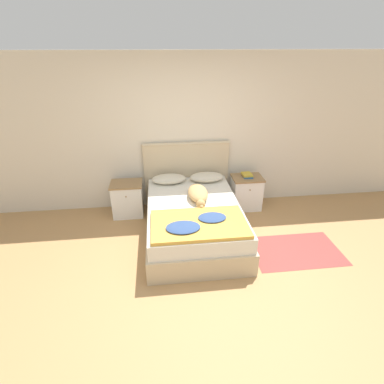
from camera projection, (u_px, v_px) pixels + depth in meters
The scene contains 12 objects.
ground_plane at pixel (201, 284), 3.65m from camera, with size 16.00×16.00×0.00m, color tan.
wall_back at pixel (184, 134), 4.97m from camera, with size 9.00×0.06×2.55m.
bed at pixel (194, 220), 4.46m from camera, with size 1.38×1.99×0.54m.
headboard at pixel (186, 173), 5.21m from camera, with size 1.46×0.06×1.16m.
nightstand_left at pixel (128, 199), 5.01m from camera, with size 0.52×0.41×0.59m.
nightstand_right at pixel (246, 192), 5.23m from camera, with size 0.52×0.41×0.59m.
pillow_left at pixel (169, 179), 4.97m from camera, with size 0.57×0.32×0.14m.
pillow_right at pixel (207, 177), 5.03m from camera, with size 0.57×0.32×0.14m.
quilt at pixel (198, 224), 3.82m from camera, with size 1.23×0.76×0.08m.
dog at pixel (198, 194), 4.46m from camera, with size 0.29×0.75×0.17m.
book_stack at pixel (247, 175), 5.11m from camera, with size 0.18×0.22×0.05m.
rug at pixel (296, 251), 4.24m from camera, with size 1.25×0.79×0.00m.
Camera 1 is at (-0.44, -2.72, 2.65)m, focal length 28.00 mm.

